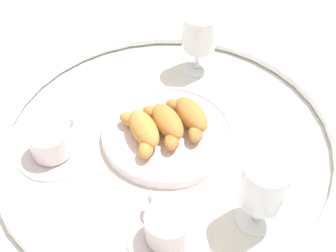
{
  "coord_description": "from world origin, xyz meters",
  "views": [
    {
      "loc": [
        -0.56,
        0.17,
        0.64
      ],
      "look_at": [
        0.01,
        -0.0,
        0.03
      ],
      "focal_mm": 46.55,
      "sensor_mm": 36.0,
      "label": 1
    }
  ],
  "objects_px": {
    "juice_glass_right": "(199,35)",
    "pastry_plate": "(168,132)",
    "croissant_extra": "(142,130)",
    "croissant_large": "(190,115)",
    "coffee_cup_far": "(168,228)",
    "croissant_small": "(167,123)",
    "juice_glass_left": "(264,186)",
    "coffee_cup_near": "(51,145)"
  },
  "relations": [
    {
      "from": "juice_glass_right",
      "to": "pastry_plate",
      "type": "bearing_deg",
      "value": 145.42
    },
    {
      "from": "coffee_cup_near",
      "to": "juice_glass_left",
      "type": "distance_m",
      "value": 0.4
    },
    {
      "from": "croissant_small",
      "to": "croissant_extra",
      "type": "distance_m",
      "value": 0.05
    },
    {
      "from": "pastry_plate",
      "to": "croissant_extra",
      "type": "relative_size",
      "value": 1.93
    },
    {
      "from": "croissant_small",
      "to": "pastry_plate",
      "type": "bearing_deg",
      "value": -81.28
    },
    {
      "from": "coffee_cup_far",
      "to": "juice_glass_left",
      "type": "height_order",
      "value": "juice_glass_left"
    },
    {
      "from": "croissant_large",
      "to": "juice_glass_left",
      "type": "relative_size",
      "value": 0.97
    },
    {
      "from": "juice_glass_left",
      "to": "coffee_cup_far",
      "type": "bearing_deg",
      "value": 85.54
    },
    {
      "from": "juice_glass_left",
      "to": "juice_glass_right",
      "type": "distance_m",
      "value": 0.42
    },
    {
      "from": "croissant_small",
      "to": "croissant_extra",
      "type": "xyz_separation_m",
      "value": [
        -0.01,
        0.05,
        0.0
      ]
    },
    {
      "from": "coffee_cup_near",
      "to": "juice_glass_right",
      "type": "relative_size",
      "value": 0.97
    },
    {
      "from": "croissant_extra",
      "to": "coffee_cup_near",
      "type": "xyz_separation_m",
      "value": [
        0.03,
        0.17,
        -0.01
      ]
    },
    {
      "from": "croissant_small",
      "to": "coffee_cup_near",
      "type": "distance_m",
      "value": 0.22
    },
    {
      "from": "croissant_extra",
      "to": "coffee_cup_far",
      "type": "bearing_deg",
      "value": 176.33
    },
    {
      "from": "croissant_small",
      "to": "juice_glass_right",
      "type": "relative_size",
      "value": 0.97
    },
    {
      "from": "coffee_cup_near",
      "to": "juice_glass_left",
      "type": "height_order",
      "value": "juice_glass_left"
    },
    {
      "from": "croissant_extra",
      "to": "coffee_cup_far",
      "type": "xyz_separation_m",
      "value": [
        -0.21,
        0.01,
        -0.01
      ]
    },
    {
      "from": "croissant_extra",
      "to": "croissant_large",
      "type": "bearing_deg",
      "value": -84.1
    },
    {
      "from": "pastry_plate",
      "to": "coffee_cup_far",
      "type": "xyz_separation_m",
      "value": [
        -0.21,
        0.07,
        0.01
      ]
    },
    {
      "from": "juice_glass_left",
      "to": "juice_glass_right",
      "type": "xyz_separation_m",
      "value": [
        0.41,
        -0.04,
        -0.0
      ]
    },
    {
      "from": "croissant_large",
      "to": "croissant_extra",
      "type": "relative_size",
      "value": 1.0
    },
    {
      "from": "pastry_plate",
      "to": "juice_glass_left",
      "type": "distance_m",
      "value": 0.26
    },
    {
      "from": "croissant_large",
      "to": "juice_glass_left",
      "type": "bearing_deg",
      "value": -170.6
    },
    {
      "from": "pastry_plate",
      "to": "croissant_extra",
      "type": "xyz_separation_m",
      "value": [
        -0.01,
        0.05,
        0.03
      ]
    },
    {
      "from": "croissant_small",
      "to": "juice_glass_left",
      "type": "xyz_separation_m",
      "value": [
        -0.23,
        -0.09,
        0.05
      ]
    },
    {
      "from": "coffee_cup_far",
      "to": "croissant_small",
      "type": "bearing_deg",
      "value": -16.43
    },
    {
      "from": "croissant_large",
      "to": "croissant_extra",
      "type": "xyz_separation_m",
      "value": [
        -0.01,
        0.1,
        0.0
      ]
    },
    {
      "from": "coffee_cup_near",
      "to": "coffee_cup_far",
      "type": "relative_size",
      "value": 1.0
    },
    {
      "from": "coffee_cup_far",
      "to": "juice_glass_left",
      "type": "relative_size",
      "value": 0.97
    },
    {
      "from": "croissant_small",
      "to": "croissant_extra",
      "type": "relative_size",
      "value": 1.0
    },
    {
      "from": "croissant_large",
      "to": "coffee_cup_far",
      "type": "xyz_separation_m",
      "value": [
        -0.22,
        0.11,
        -0.01
      ]
    },
    {
      "from": "coffee_cup_far",
      "to": "juice_glass_right",
      "type": "height_order",
      "value": "juice_glass_right"
    },
    {
      "from": "croissant_extra",
      "to": "juice_glass_right",
      "type": "xyz_separation_m",
      "value": [
        0.19,
        -0.18,
        0.05
      ]
    },
    {
      "from": "croissant_extra",
      "to": "coffee_cup_far",
      "type": "relative_size",
      "value": 1.0
    },
    {
      "from": "croissant_small",
      "to": "juice_glass_right",
      "type": "distance_m",
      "value": 0.24
    },
    {
      "from": "juice_glass_left",
      "to": "croissant_large",
      "type": "bearing_deg",
      "value": 9.4
    },
    {
      "from": "juice_glass_left",
      "to": "juice_glass_right",
      "type": "bearing_deg",
      "value": -6.18
    },
    {
      "from": "pastry_plate",
      "to": "coffee_cup_near",
      "type": "distance_m",
      "value": 0.22
    },
    {
      "from": "croissant_large",
      "to": "croissant_extra",
      "type": "height_order",
      "value": "same"
    },
    {
      "from": "pastry_plate",
      "to": "coffee_cup_near",
      "type": "xyz_separation_m",
      "value": [
        0.02,
        0.22,
        0.01
      ]
    },
    {
      "from": "pastry_plate",
      "to": "croissant_small",
      "type": "relative_size",
      "value": 1.93
    },
    {
      "from": "croissant_large",
      "to": "croissant_small",
      "type": "distance_m",
      "value": 0.05
    }
  ]
}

